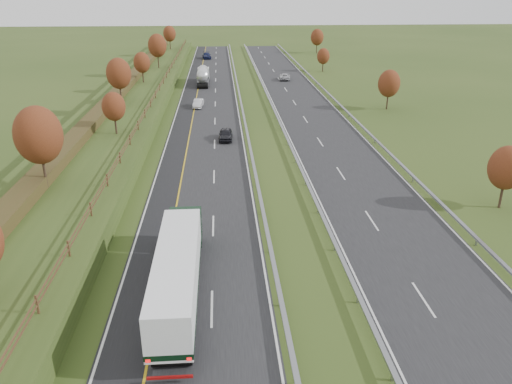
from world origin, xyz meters
TOP-DOWN VIEW (x-y plane):
  - ground at (8.00, 55.00)m, footprint 400.00×400.00m
  - near_carriageway at (0.00, 60.00)m, footprint 10.50×200.00m
  - far_carriageway at (16.50, 60.00)m, footprint 10.50×200.00m
  - hard_shoulder at (-3.75, 60.00)m, footprint 3.00×200.00m
  - lane_markings at (6.40, 59.88)m, footprint 26.75×200.00m
  - embankment_left at (-13.00, 60.00)m, footprint 12.00×200.00m
  - hedge_left at (-15.00, 60.00)m, footprint 2.20×180.00m
  - fence_left at (-8.50, 59.59)m, footprint 0.12×189.06m
  - median_barrier_near at (5.70, 60.00)m, footprint 0.32×200.00m
  - median_barrier_far at (10.80, 60.00)m, footprint 0.32×200.00m
  - outer_barrier_far at (22.30, 60.00)m, footprint 0.32×200.00m
  - trees_left at (-12.64, 56.63)m, footprint 6.64×164.30m
  - trees_far at (29.80, 89.21)m, footprint 8.45×118.60m
  - box_lorry at (-0.84, 12.25)m, footprint 2.58×16.28m
  - road_tanker at (-1.34, 90.29)m, footprint 2.40×11.22m
  - car_dark_near at (2.74, 48.91)m, footprint 1.99×4.51m
  - car_silver_mid at (-1.60, 68.69)m, footprint 1.86×4.26m
  - car_small_far at (-1.34, 129.59)m, footprint 2.70×5.75m
  - car_oncoming at (16.41, 94.12)m, footprint 2.85×5.17m

SIDE VIEW (x-z plane):
  - ground at x=8.00m, z-range 0.00..0.00m
  - near_carriageway at x=0.00m, z-range 0.00..0.04m
  - far_carriageway at x=16.50m, z-range 0.00..0.04m
  - hard_shoulder at x=-3.75m, z-range 0.00..0.04m
  - lane_markings at x=6.40m, z-range 0.04..0.05m
  - median_barrier_near at x=5.70m, z-range 0.26..0.97m
  - median_barrier_far at x=10.80m, z-range 0.26..0.97m
  - outer_barrier_far at x=22.30m, z-range 0.26..0.97m
  - car_silver_mid at x=-1.60m, z-range 0.04..1.40m
  - car_oncoming at x=16.41m, z-range 0.04..1.41m
  - car_dark_near at x=2.74m, z-range 0.04..1.55m
  - car_small_far at x=-1.34m, z-range 0.04..1.66m
  - embankment_left at x=-13.00m, z-range 0.00..2.00m
  - road_tanker at x=-1.34m, z-range 0.13..3.59m
  - box_lorry at x=-0.84m, z-range 0.30..4.36m
  - hedge_left at x=-15.00m, z-range 2.00..3.10m
  - fence_left at x=-8.50m, z-range 2.13..3.33m
  - trees_far at x=29.80m, z-range 0.69..7.81m
  - trees_left at x=-12.64m, z-range 2.53..10.20m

